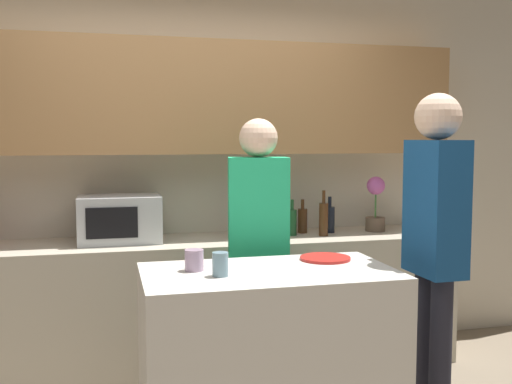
% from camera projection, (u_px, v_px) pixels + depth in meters
% --- Properties ---
extents(back_wall, '(6.40, 0.40, 2.70)m').
position_uv_depth(back_wall, '(185.00, 141.00, 4.15)').
color(back_wall, beige).
rests_on(back_wall, ground_plane).
extents(back_counter, '(3.60, 0.62, 0.89)m').
position_uv_depth(back_counter, '(192.00, 306.00, 3.98)').
color(back_counter, '#B7AD99').
rests_on(back_counter, ground_plane).
extents(kitchen_island, '(1.19, 0.66, 0.93)m').
position_uv_depth(kitchen_island, '(269.00, 366.00, 2.87)').
color(kitchen_island, beige).
rests_on(kitchen_island, ground_plane).
extents(microwave, '(0.52, 0.39, 0.30)m').
position_uv_depth(microwave, '(120.00, 219.00, 3.87)').
color(microwave, '#B7BABC').
rests_on(microwave, back_counter).
extents(potted_plant, '(0.14, 0.14, 0.39)m').
position_uv_depth(potted_plant, '(376.00, 204.00, 4.30)').
color(potted_plant, brown).
rests_on(potted_plant, back_counter).
extents(bottle_0, '(0.06, 0.06, 0.22)m').
position_uv_depth(bottle_0, '(233.00, 226.00, 4.01)').
color(bottle_0, maroon).
rests_on(bottle_0, back_counter).
extents(bottle_1, '(0.07, 0.07, 0.29)m').
position_uv_depth(bottle_1, '(254.00, 223.00, 3.94)').
color(bottle_1, black).
rests_on(bottle_1, back_counter).
extents(bottle_2, '(0.08, 0.08, 0.23)m').
position_uv_depth(bottle_2, '(264.00, 225.00, 4.00)').
color(bottle_2, silver).
rests_on(bottle_2, back_counter).
extents(bottle_3, '(0.06, 0.06, 0.31)m').
position_uv_depth(bottle_3, '(274.00, 218.00, 4.12)').
color(bottle_3, black).
rests_on(bottle_3, back_counter).
extents(bottle_4, '(0.06, 0.06, 0.25)m').
position_uv_depth(bottle_4, '(292.00, 222.00, 4.12)').
color(bottle_4, '#194723').
rests_on(bottle_4, back_counter).
extents(bottle_5, '(0.07, 0.07, 0.24)m').
position_uv_depth(bottle_5, '(302.00, 220.00, 4.23)').
color(bottle_5, '#472814').
rests_on(bottle_5, back_counter).
extents(bottle_6, '(0.06, 0.06, 0.31)m').
position_uv_depth(bottle_6, '(324.00, 218.00, 4.11)').
color(bottle_6, '#472814').
rests_on(bottle_6, back_counter).
extents(bottle_7, '(0.07, 0.07, 0.26)m').
position_uv_depth(bottle_7, '(330.00, 219.00, 4.24)').
color(bottle_7, black).
rests_on(bottle_7, back_counter).
extents(plate_on_island, '(0.26, 0.26, 0.01)m').
position_uv_depth(plate_on_island, '(325.00, 258.00, 3.07)').
color(plate_on_island, red).
rests_on(plate_on_island, kitchen_island).
extents(cup_0, '(0.09, 0.09, 0.10)m').
position_uv_depth(cup_0, '(194.00, 260.00, 2.82)').
color(cup_0, '#A588A3').
rests_on(cup_0, kitchen_island).
extents(cup_1, '(0.07, 0.07, 0.11)m').
position_uv_depth(cup_1, '(220.00, 264.00, 2.70)').
color(cup_1, '#6A8E9E').
rests_on(cup_1, kitchen_island).
extents(person_left, '(0.37, 0.24, 1.67)m').
position_uv_depth(person_left, '(258.00, 237.00, 3.42)').
color(person_left, black).
rests_on(person_left, ground_plane).
extents(person_center, '(0.23, 0.34, 1.78)m').
position_uv_depth(person_center, '(435.00, 234.00, 3.04)').
color(person_center, black).
rests_on(person_center, ground_plane).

